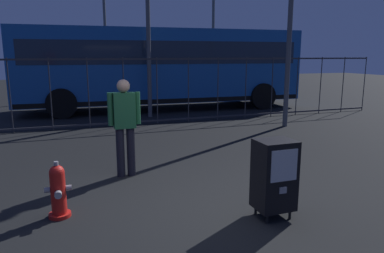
# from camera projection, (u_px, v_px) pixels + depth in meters

# --- Properties ---
(ground_plane) EXTENTS (60.00, 60.00, 0.00)m
(ground_plane) POSITION_uv_depth(u_px,v_px,m) (201.00, 208.00, 4.93)
(ground_plane) COLOR black
(fire_hydrant) EXTENTS (0.33, 0.31, 0.75)m
(fire_hydrant) POSITION_uv_depth(u_px,v_px,m) (58.00, 191.00, 4.61)
(fire_hydrant) COLOR red
(fire_hydrant) RESTS_ON ground_plane
(newspaper_box_primary) EXTENTS (0.48, 0.42, 1.02)m
(newspaper_box_primary) POSITION_uv_depth(u_px,v_px,m) (274.00, 175.00, 4.57)
(newspaper_box_primary) COLOR black
(newspaper_box_primary) RESTS_ON ground_plane
(pedestrian) EXTENTS (0.55, 0.22, 1.67)m
(pedestrian) POSITION_uv_depth(u_px,v_px,m) (125.00, 122.00, 6.08)
(pedestrian) COLOR black
(pedestrian) RESTS_ON ground_plane
(fence_barrier) EXTENTS (18.03, 0.04, 2.00)m
(fence_barrier) POSITION_uv_depth(u_px,v_px,m) (124.00, 92.00, 10.48)
(fence_barrier) COLOR #2D2D33
(fence_barrier) RESTS_ON ground_plane
(bus_near) EXTENTS (10.61, 3.18, 3.00)m
(bus_near) POSITION_uv_depth(u_px,v_px,m) (162.00, 64.00, 13.78)
(bus_near) COLOR #19519E
(bus_near) RESTS_ON ground_plane
(street_light_near_right) EXTENTS (0.32, 0.32, 7.51)m
(street_light_near_right) POSITION_uv_depth(u_px,v_px,m) (104.00, 8.00, 17.59)
(street_light_near_right) COLOR #4C4F54
(street_light_near_right) RESTS_ON ground_plane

